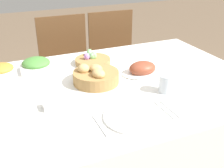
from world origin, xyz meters
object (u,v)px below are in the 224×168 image
(fork, at_px, (100,126))
(spoon, at_px, (170,109))
(carrot_bowl, at_px, (1,72))
(knife, at_px, (164,110))
(chair_far_right, at_px, (115,61))
(bread_basket, at_px, (96,76))
(butter_dish, at_px, (54,105))
(green_salad_bowl, at_px, (36,66))
(drinking_cup, at_px, (167,84))
(ham_platter, at_px, (142,69))
(chair_far_center, at_px, (67,69))
(dinner_plate, at_px, (134,117))
(egg_basket, at_px, (92,60))

(fork, distance_m, spoon, 0.35)
(carrot_bowl, relative_size, knife, 0.99)
(chair_far_right, relative_size, carrot_bowl, 5.64)
(bread_basket, height_order, butter_dish, bread_basket)
(green_salad_bowl, xyz_separation_m, drinking_cup, (0.58, -0.53, 0.00))
(ham_platter, distance_m, carrot_bowl, 0.82)
(chair_far_center, relative_size, ham_platter, 3.64)
(knife, distance_m, drinking_cup, 0.20)
(chair_far_center, relative_size, knife, 5.57)
(bread_basket, bearing_deg, chair_far_right, 59.58)
(chair_far_center, relative_size, green_salad_bowl, 4.78)
(green_salad_bowl, relative_size, fork, 1.17)
(carrot_bowl, relative_size, dinner_plate, 0.61)
(dinner_plate, relative_size, spoon, 1.62)
(green_salad_bowl, distance_m, butter_dish, 0.46)
(carrot_bowl, distance_m, drinking_cup, 0.93)
(bread_basket, relative_size, knife, 1.53)
(spoon, bearing_deg, egg_basket, 101.62)
(ham_platter, bearing_deg, drinking_cup, -90.21)
(carrot_bowl, xyz_separation_m, fork, (0.35, -0.67, -0.04))
(egg_basket, xyz_separation_m, butter_dish, (-0.36, -0.46, -0.01))
(chair_far_right, distance_m, ham_platter, 0.91)
(ham_platter, bearing_deg, fork, -136.17)
(knife, bearing_deg, butter_dish, 153.76)
(dinner_plate, xyz_separation_m, knife, (0.16, 0.00, -0.00))
(chair_far_right, bearing_deg, carrot_bowl, -146.35)
(dinner_plate, bearing_deg, green_salad_bowl, 114.16)
(carrot_bowl, height_order, drinking_cup, drinking_cup)
(fork, bearing_deg, drinking_cup, 19.83)
(dinner_plate, xyz_separation_m, butter_dish, (-0.31, 0.23, 0.01))
(green_salad_bowl, distance_m, knife, 0.83)
(bread_basket, xyz_separation_m, fork, (-0.13, -0.40, -0.04))
(carrot_bowl, xyz_separation_m, dinner_plate, (0.51, -0.67, -0.04))
(green_salad_bowl, bearing_deg, egg_basket, 0.45)
(egg_basket, bearing_deg, butter_dish, -127.97)
(dinner_plate, distance_m, butter_dish, 0.38)
(drinking_cup, bearing_deg, fork, -160.03)
(knife, relative_size, spoon, 1.00)
(spoon, xyz_separation_m, drinking_cup, (0.08, 0.16, 0.04))
(egg_basket, height_order, green_salad_bowl, green_salad_bowl)
(dinner_plate, distance_m, knife, 0.16)
(chair_far_right, bearing_deg, ham_platter, -100.97)
(ham_platter, height_order, fork, ham_platter)
(knife, bearing_deg, ham_platter, 74.83)
(chair_far_right, xyz_separation_m, carrot_bowl, (-0.98, -0.59, 0.30))
(drinking_cup, height_order, butter_dish, drinking_cup)
(chair_far_right, bearing_deg, green_salad_bowl, -141.05)
(chair_far_center, height_order, butter_dish, chair_far_center)
(fork, bearing_deg, chair_far_center, 81.64)
(ham_platter, bearing_deg, spoon, -101.10)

